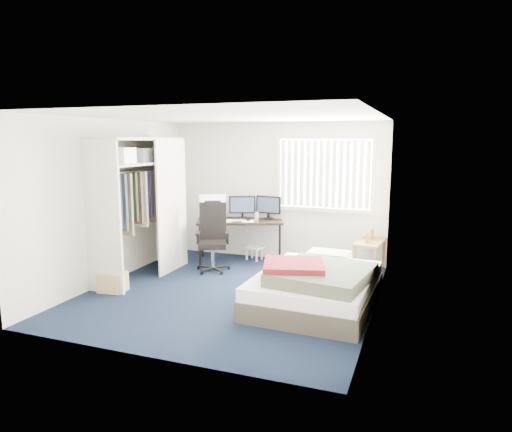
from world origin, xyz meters
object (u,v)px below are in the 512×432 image
object	(u,v)px
bed	(316,286)
nightstand	(370,245)
office_chair	(213,244)
desk	(240,218)

from	to	relation	value
bed	nightstand	bearing A→B (deg)	75.08
office_chair	nightstand	world-z (taller)	office_chair
office_chair	nightstand	bearing A→B (deg)	16.52
office_chair	desk	bearing A→B (deg)	75.78
desk	nightstand	distance (m)	2.34
desk	office_chair	xyz separation A→B (m)	(-0.19, -0.74, -0.33)
office_chair	bed	world-z (taller)	office_chair
desk	bed	xyz separation A→B (m)	(1.84, -1.83, -0.50)
desk	office_chair	world-z (taller)	desk
bed	desk	bearing A→B (deg)	135.02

